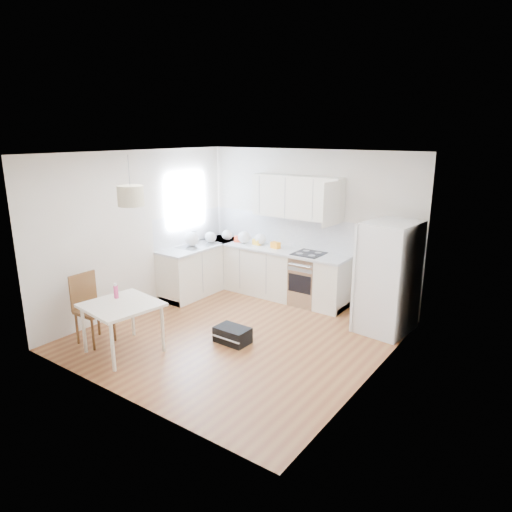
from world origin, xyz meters
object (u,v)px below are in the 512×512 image
(refrigerator, at_px, (389,277))
(gym_bag, at_px, (233,335))
(dining_table, at_px, (122,309))
(dining_chair, at_px, (94,310))

(refrigerator, bearing_deg, gym_bag, -128.10)
(refrigerator, xyz_separation_m, gym_bag, (-1.66, -1.73, -0.74))
(refrigerator, bearing_deg, dining_table, -127.88)
(dining_chair, bearing_deg, gym_bag, 34.15)
(refrigerator, relative_size, dining_table, 1.67)
(refrigerator, height_order, gym_bag, refrigerator)
(dining_table, bearing_deg, gym_bag, 54.60)
(refrigerator, relative_size, dining_chair, 1.67)
(refrigerator, distance_m, gym_bag, 2.51)
(gym_bag, bearing_deg, dining_table, -132.40)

